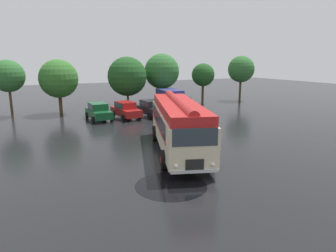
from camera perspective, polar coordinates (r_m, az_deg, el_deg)
name	(u,v)px	position (r m, az deg, el deg)	size (l,w,h in m)	color
ground_plane	(186,150)	(19.92, 3.48, -4.52)	(120.00, 120.00, 0.00)	black
vintage_bus	(178,123)	(19.01, 2.00, 0.56)	(5.63, 10.33, 3.49)	beige
car_near_left	(99,111)	(30.24, -13.10, 2.74)	(2.05, 4.25, 1.66)	#144C28
car_mid_left	(126,110)	(30.63, -8.05, 3.06)	(2.29, 4.35, 1.66)	maroon
car_mid_right	(151,108)	(31.44, -3.26, 3.41)	(2.25, 4.34, 1.66)	black
box_van	(172,100)	(33.63, 0.73, 4.92)	(2.73, 5.92, 2.50)	navy
tree_far_left	(7,76)	(34.73, -28.32, 8.32)	(3.26, 3.26, 5.83)	#4C3823
tree_left_of_centre	(58,79)	(34.23, -20.16, 8.49)	(4.07, 4.07, 5.87)	#4C3823
tree_centre	(128,76)	(35.24, -7.54, 9.39)	(4.48, 4.48, 6.16)	#4C3823
tree_right_of_centre	(162,72)	(37.57, -1.11, 10.32)	(4.29, 4.29, 6.54)	#4C3823
tree_far_right	(203,74)	(40.21, 6.75, 9.72)	(3.00, 3.00, 5.34)	#4C3823
tree_extra_right	(241,69)	(44.45, 13.72, 10.42)	(3.72, 3.72, 6.35)	#4C3823
puddle_patch	(171,185)	(14.47, 0.57, -11.26)	(3.44, 3.44, 0.01)	black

